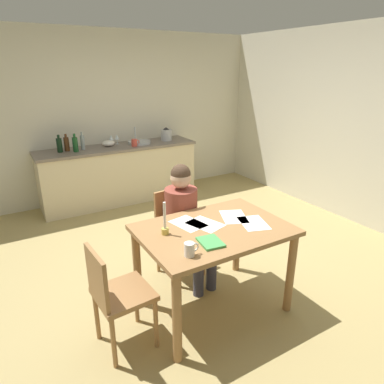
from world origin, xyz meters
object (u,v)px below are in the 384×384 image
object	(u,v)px
coffee_mug	(190,249)
mixing_bowl	(108,143)
chair_at_table	(177,228)
person_seated	(185,217)
candlestick	(165,225)
dining_table	(214,241)
chair_side_empty	(116,294)
bottle_vinegar	(67,144)
bottle_sauce	(83,142)
teacup_on_counter	(134,143)
bottle_oil	(59,145)
bottle_wine_red	(75,144)
book_magazine	(211,242)
sink_unit	(139,142)
wine_glass_by_kettle	(111,138)
wine_glass_near_sink	(117,137)
stovetop_kettle	(166,135)

from	to	relation	value
coffee_mug	mixing_bowl	bearing A→B (deg)	82.06
chair_at_table	person_seated	world-z (taller)	person_seated
candlestick	dining_table	bearing A→B (deg)	-14.63
chair_at_table	chair_side_empty	distance (m)	1.12
person_seated	bottle_vinegar	xyz separation A→B (m)	(-0.58, 2.47, 0.33)
bottle_sauce	teacup_on_counter	xyz separation A→B (m)	(0.74, -0.17, -0.06)
bottle_oil	teacup_on_counter	size ratio (longest dim) A/B	1.94
person_seated	bottle_wine_red	distance (m)	2.43
bottle_vinegar	bottle_sauce	distance (m)	0.22
book_magazine	dining_table	bearing A→B (deg)	57.77
bottle_wine_red	bottle_oil	bearing A→B (deg)	156.30
dining_table	bottle_vinegar	distance (m)	3.07
dining_table	person_seated	distance (m)	0.53
chair_side_empty	bottle_sauce	bearing A→B (deg)	79.73
sink_unit	wine_glass_by_kettle	distance (m)	0.44
person_seated	sink_unit	size ratio (longest dim) A/B	3.32
bottle_oil	bottle_sauce	size ratio (longest dim) A/B	0.96
sink_unit	teacup_on_counter	distance (m)	0.21
bottle_oil	chair_at_table	bearing A→B (deg)	-73.90
bottle_sauce	wine_glass_near_sink	world-z (taller)	bottle_sauce
teacup_on_counter	chair_side_empty	bearing A→B (deg)	-114.44
teacup_on_counter	mixing_bowl	bearing A→B (deg)	147.72
chair_side_empty	bottle_vinegar	world-z (taller)	bottle_vinegar
bottle_sauce	wine_glass_near_sink	bearing A→B (deg)	12.95
stovetop_kettle	wine_glass_by_kettle	xyz separation A→B (m)	(-0.89, 0.15, 0.01)
chair_side_empty	wine_glass_near_sink	size ratio (longest dim) A/B	5.63
wine_glass_near_sink	wine_glass_by_kettle	bearing A→B (deg)	180.00
person_seated	candlestick	bearing A→B (deg)	-134.90
bottle_wine_red	bottle_sauce	size ratio (longest dim) A/B	1.00
chair_at_table	stovetop_kettle	xyz separation A→B (m)	(1.02, 2.28, 0.50)
coffee_mug	bottle_wine_red	xyz separation A→B (m)	(-0.06, 3.17, 0.17)
bottle_sauce	chair_side_empty	bearing A→B (deg)	-100.27
bottle_oil	teacup_on_counter	distance (m)	1.08
bottle_sauce	mixing_bowl	xyz separation A→B (m)	(0.40, 0.05, -0.07)
chair_side_empty	mixing_bowl	xyz separation A→B (m)	(0.94, 3.04, 0.46)
chair_at_table	bottle_vinegar	world-z (taller)	bottle_vinegar
bottle_oil	bottle_wine_red	world-z (taller)	bottle_wine_red
chair_side_empty	bottle_vinegar	size ratio (longest dim) A/B	3.51
person_seated	coffee_mug	xyz separation A→B (m)	(-0.42, -0.81, 0.16)
bottle_oil	person_seated	bearing A→B (deg)	-74.48
person_seated	wine_glass_near_sink	xyz separation A→B (m)	(0.21, 2.57, 0.33)
chair_side_empty	bottle_sauce	distance (m)	3.09
person_seated	candlestick	size ratio (longest dim) A/B	4.35
chair_at_table	bottle_vinegar	size ratio (longest dim) A/B	3.59
book_magazine	candlestick	bearing A→B (deg)	134.00
coffee_mug	bottle_vinegar	size ratio (longest dim) A/B	0.46
sink_unit	bottle_oil	size ratio (longest dim) A/B	1.44
dining_table	person_seated	bearing A→B (deg)	87.67
wine_glass_by_kettle	teacup_on_counter	distance (m)	0.41
person_seated	bottle_sauce	distance (m)	2.49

